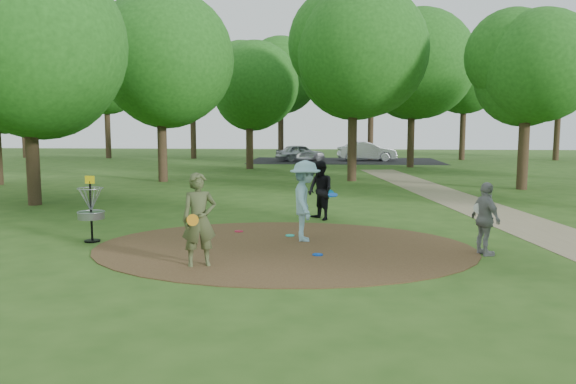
{
  "coord_description": "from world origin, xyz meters",
  "views": [
    {
      "loc": [
        1.05,
        -12.11,
        2.71
      ],
      "look_at": [
        0.0,
        1.2,
        1.1
      ],
      "focal_mm": 35.0,
      "sensor_mm": 36.0,
      "label": 1
    }
  ],
  "objects": [
    {
      "name": "disc_ground_cyan",
      "position": [
        0.04,
        1.26,
        0.03
      ],
      "size": [
        0.22,
        0.22,
        0.02
      ],
      "primitive_type": "cylinder",
      "color": "#18C4B2",
      "rests_on": "dirt_clearing"
    },
    {
      "name": "ground",
      "position": [
        0.0,
        0.0,
        0.0
      ],
      "size": [
        100.0,
        100.0,
        0.0
      ],
      "primitive_type": "plane",
      "color": "#2D5119",
      "rests_on": "ground"
    },
    {
      "name": "disc_golf_basket",
      "position": [
        -4.5,
        0.3,
        0.87
      ],
      "size": [
        0.63,
        0.63,
        1.54
      ],
      "color": "black",
      "rests_on": "ground"
    },
    {
      "name": "car_left",
      "position": [
        -1.31,
        29.52,
        0.62
      ],
      "size": [
        3.9,
        2.8,
        1.23
      ],
      "primitive_type": "imported",
      "rotation": [
        0.0,
        0.0,
        1.99
      ],
      "color": "#B8B9C1",
      "rests_on": "ground"
    },
    {
      "name": "disc_ground_red",
      "position": [
        -1.29,
        1.69,
        0.03
      ],
      "size": [
        0.22,
        0.22,
        0.02
      ],
      "primitive_type": "cylinder",
      "color": "#BA1234",
      "rests_on": "dirt_clearing"
    },
    {
      "name": "dirt_clearing",
      "position": [
        0.0,
        0.0,
        0.01
      ],
      "size": [
        8.4,
        8.4,
        0.02
      ],
      "primitive_type": "cylinder",
      "color": "#47301C",
      "rests_on": "ground"
    },
    {
      "name": "player_walking_with_disc",
      "position": [
        0.72,
        3.75,
        0.84
      ],
      "size": [
        1.0,
        1.04,
        1.69
      ],
      "color": "black",
      "rests_on": "ground"
    },
    {
      "name": "player_observer_with_disc",
      "position": [
        -1.47,
        -1.74,
        0.9
      ],
      "size": [
        0.77,
        0.67,
        1.81
      ],
      "color": "#4D5531",
      "rests_on": "ground"
    },
    {
      "name": "footpath",
      "position": [
        6.5,
        2.0,
        0.01
      ],
      "size": [
        7.55,
        39.89,
        0.01
      ],
      "primitive_type": "cube",
      "rotation": [
        0.0,
        0.0,
        0.14
      ],
      "color": "#8C7A5B",
      "rests_on": "ground"
    },
    {
      "name": "tree_ring",
      "position": [
        1.5,
        9.7,
        5.33
      ],
      "size": [
        36.96,
        45.9,
        9.63
      ],
      "color": "#332316",
      "rests_on": "ground"
    },
    {
      "name": "car_right",
      "position": [
        3.62,
        29.99,
        0.71
      ],
      "size": [
        4.46,
        2.02,
        1.42
      ],
      "primitive_type": "imported",
      "rotation": [
        0.0,
        0.0,
        1.69
      ],
      "color": "#B2B3BA",
      "rests_on": "ground"
    },
    {
      "name": "player_throwing_with_disc",
      "position": [
        0.44,
        0.77,
        0.94
      ],
      "size": [
        1.15,
        1.27,
        1.89
      ],
      "color": "#8DC3D2",
      "rests_on": "ground"
    },
    {
      "name": "disc_ground_blue",
      "position": [
        0.77,
        -0.71,
        0.03
      ],
      "size": [
        0.22,
        0.22,
        0.02
      ],
      "primitive_type": "cylinder",
      "color": "blue",
      "rests_on": "dirt_clearing"
    },
    {
      "name": "player_waiting_with_disc",
      "position": [
        4.24,
        -0.36,
        0.77
      ],
      "size": [
        0.65,
        0.97,
        1.53
      ],
      "color": "gray",
      "rests_on": "ground"
    },
    {
      "name": "parking_lot",
      "position": [
        2.0,
        30.0,
        0.0
      ],
      "size": [
        14.0,
        8.0,
        0.01
      ],
      "primitive_type": "cube",
      "color": "black",
      "rests_on": "ground"
    }
  ]
}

